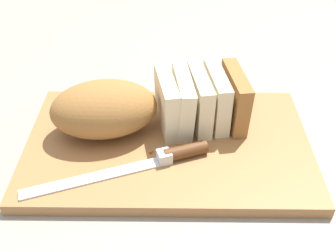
% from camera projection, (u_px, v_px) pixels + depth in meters
% --- Properties ---
extents(ground_plane, '(3.00, 3.00, 0.00)m').
position_uv_depth(ground_plane, '(168.00, 150.00, 0.68)').
color(ground_plane, gray).
extents(cutting_board, '(0.47, 0.30, 0.02)m').
position_uv_depth(cutting_board, '(168.00, 145.00, 0.67)').
color(cutting_board, '#9E6B3D').
rests_on(cutting_board, ground_plane).
extents(bread_loaf, '(0.32, 0.15, 0.09)m').
position_uv_depth(bread_loaf, '(144.00, 105.00, 0.67)').
color(bread_loaf, '#996633').
rests_on(bread_loaf, cutting_board).
extents(bread_knife, '(0.27, 0.10, 0.02)m').
position_uv_depth(bread_knife, '(160.00, 158.00, 0.62)').
color(bread_knife, silver).
rests_on(bread_knife, cutting_board).
extents(crumb_near_knife, '(0.01, 0.01, 0.01)m').
position_uv_depth(crumb_near_knife, '(151.00, 151.00, 0.64)').
color(crumb_near_knife, '#996633').
rests_on(crumb_near_knife, cutting_board).
extents(crumb_near_loaf, '(0.00, 0.00, 0.00)m').
position_uv_depth(crumb_near_loaf, '(177.00, 138.00, 0.67)').
color(crumb_near_loaf, '#996633').
rests_on(crumb_near_loaf, cutting_board).
extents(crumb_stray_left, '(0.00, 0.00, 0.00)m').
position_uv_depth(crumb_stray_left, '(202.00, 142.00, 0.66)').
color(crumb_stray_left, '#996633').
rests_on(crumb_stray_left, cutting_board).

